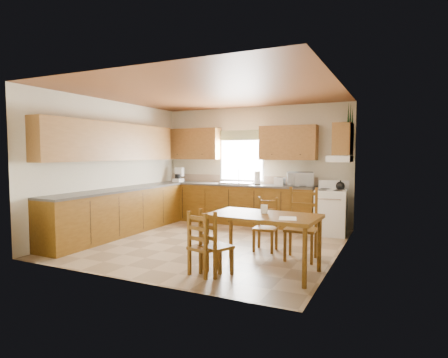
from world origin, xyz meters
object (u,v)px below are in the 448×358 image
at_px(microwave, 300,179).
at_px(chair_far_left, 265,225).
at_px(chair_near_right, 216,242).
at_px(dining_table, 263,243).
at_px(chair_near_left, 205,243).
at_px(stove, 331,213).
at_px(chair_far_right, 301,224).

relative_size(microwave, chair_far_left, 0.58).
bearing_deg(chair_near_right, microwave, -70.45).
bearing_deg(chair_near_right, dining_table, -120.81).
xyz_separation_m(chair_near_left, chair_far_left, (0.33, 1.52, 0.01)).
relative_size(stove, chair_far_right, 0.81).
relative_size(dining_table, chair_near_right, 1.69).
xyz_separation_m(chair_near_left, chair_far_right, (0.99, 1.25, 0.12)).
height_order(microwave, chair_near_right, microwave).
xyz_separation_m(stove, microwave, (-0.71, 0.32, 0.63)).
bearing_deg(dining_table, chair_near_right, -142.19).
xyz_separation_m(stove, chair_far_right, (-0.11, -2.00, 0.10)).
xyz_separation_m(chair_near_right, chair_far_left, (0.20, 1.44, -0.00)).
bearing_deg(dining_table, stove, 83.51).
xyz_separation_m(chair_far_left, chair_far_right, (0.66, -0.27, 0.11)).
xyz_separation_m(chair_near_right, chair_far_right, (0.86, 1.17, 0.11)).
relative_size(stove, chair_near_right, 1.01).
distance_m(dining_table, chair_near_right, 0.65).
xyz_separation_m(microwave, dining_table, (0.27, -3.11, -0.68)).
relative_size(chair_near_right, chair_far_left, 1.00).
bearing_deg(chair_far_right, microwave, 101.25).
distance_m(microwave, chair_near_left, 3.65).
height_order(chair_near_right, chair_far_left, chair_near_right).
relative_size(chair_near_right, chair_far_right, 0.80).
bearing_deg(chair_near_left, chair_far_right, -113.25).
distance_m(stove, chair_far_right, 2.00).
bearing_deg(stove, microwave, 152.28).
bearing_deg(chair_far_left, microwave, 85.27).
bearing_deg(stove, dining_table, -102.54).
bearing_deg(chair_near_left, microwave, -81.11).
bearing_deg(microwave, dining_table, -103.17).
relative_size(dining_table, chair_far_right, 1.36).
distance_m(stove, chair_near_right, 3.31).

